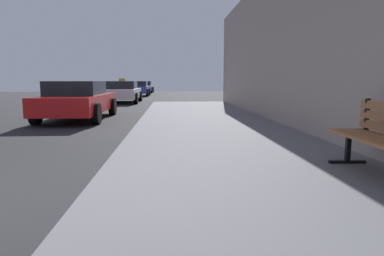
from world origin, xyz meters
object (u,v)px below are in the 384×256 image
object	(u,v)px
car_blue	(138,88)
car_silver	(144,87)
car_white	(123,92)
car_black	(145,86)
car_red	(78,100)

from	to	relation	value
car_blue	car_silver	world-z (taller)	same
car_blue	car_white	bearing A→B (deg)	-90.15
car_blue	car_black	size ratio (longest dim) A/B	0.96
car_red	car_white	bearing A→B (deg)	88.47
car_blue	car_silver	bearing A→B (deg)	90.83
car_silver	car_black	size ratio (longest dim) A/B	0.99
car_blue	car_silver	xyz separation A→B (m)	(-0.12, 8.50, 0.00)
car_blue	car_black	distance (m)	17.50
car_blue	car_black	world-z (taller)	same
car_red	car_black	bearing A→B (deg)	90.69
car_red	car_blue	world-z (taller)	same
car_white	car_black	bearing A→B (deg)	91.44
car_white	car_silver	size ratio (longest dim) A/B	1.05
car_red	car_blue	size ratio (longest dim) A/B	1.09
car_red	car_white	size ratio (longest dim) A/B	1.01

